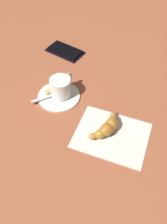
# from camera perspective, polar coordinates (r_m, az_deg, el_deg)

# --- Properties ---
(ground_plane) EXTENTS (1.80, 1.80, 0.00)m
(ground_plane) POSITION_cam_1_polar(r_m,az_deg,el_deg) (0.73, -0.22, 0.43)
(ground_plane) COLOR #A15436
(saucer) EXTENTS (0.13, 0.13, 0.01)m
(saucer) POSITION_cam_1_polar(r_m,az_deg,el_deg) (0.77, -5.78, 3.83)
(saucer) COLOR white
(saucer) RESTS_ON ground
(espresso_cup) EXTENTS (0.06, 0.09, 0.06)m
(espresso_cup) POSITION_cam_1_polar(r_m,az_deg,el_deg) (0.75, -5.29, 5.94)
(espresso_cup) COLOR white
(espresso_cup) RESTS_ON saucer
(teaspoon) EXTENTS (0.08, 0.12, 0.01)m
(teaspoon) POSITION_cam_1_polar(r_m,az_deg,el_deg) (0.77, -6.14, 4.40)
(teaspoon) COLOR silver
(teaspoon) RESTS_ON saucer
(sugar_packet) EXTENTS (0.04, 0.06, 0.01)m
(sugar_packet) POSITION_cam_1_polar(r_m,az_deg,el_deg) (0.78, -6.85, 5.20)
(sugar_packet) COLOR tan
(sugar_packet) RESTS_ON saucer
(napkin) EXTENTS (0.22, 0.19, 0.00)m
(napkin) POSITION_cam_1_polar(r_m,az_deg,el_deg) (0.68, 6.58, -5.38)
(napkin) COLOR silver
(napkin) RESTS_ON ground
(croissant) EXTENTS (0.06, 0.12, 0.03)m
(croissant) POSITION_cam_1_polar(r_m,az_deg,el_deg) (0.67, 5.76, -3.42)
(croissant) COLOR #B47136
(croissant) RESTS_ON napkin
(cell_phone) EXTENTS (0.14, 0.08, 0.01)m
(cell_phone) POSITION_cam_1_polar(r_m,az_deg,el_deg) (0.95, -4.36, 14.04)
(cell_phone) COLOR black
(cell_phone) RESTS_ON ground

